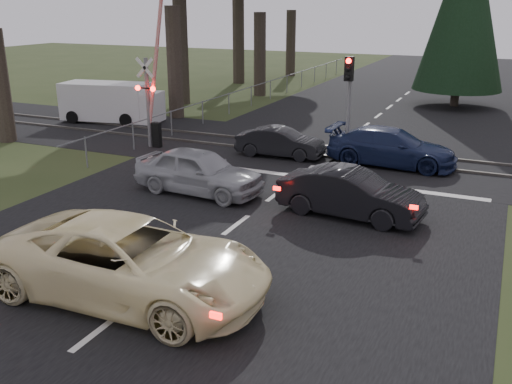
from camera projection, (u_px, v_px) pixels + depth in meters
The scene contains 16 objects.
ground at pixel (181, 268), 13.56m from camera, with size 120.00×120.00×0.00m, color #2F3B1B.
road at pixel (315, 164), 22.21m from camera, with size 14.00×100.00×0.01m, color black.
rail_corridor at pixel (330, 152), 23.94m from camera, with size 120.00×8.00×0.01m, color black.
stop_line at pixel (299, 176), 20.65m from camera, with size 13.00×0.35×0.00m, color silver.
rail_near at pixel (325, 156), 23.23m from camera, with size 120.00×0.12×0.10m, color #59544C.
rail_far at pixel (336, 147), 24.62m from camera, with size 120.00×0.12×0.10m, color #59544C.
crossing_signal at pixel (152, 100), 24.21m from camera, with size 1.62×0.38×6.96m.
traffic_signal_center at pixel (348, 91), 21.52m from camera, with size 0.32×0.48×4.10m.
conifer_tree at pixel (465, 2), 32.80m from camera, with size 5.20×5.20×11.00m.
fence_left at pixel (261, 102), 36.06m from camera, with size 0.10×36.00×1.20m, color slate, non-canonical shape.
cream_coupe at pixel (130, 261), 11.99m from camera, with size 2.79×6.04×1.68m, color #FCEDB5.
dark_hatchback at pixel (350, 194), 16.62m from camera, with size 1.47×4.22×1.39m, color black.
silver_car at pixel (199, 171), 18.66m from camera, with size 1.76×4.37×1.49m, color #9D9FA4.
blue_sedan at pixel (392, 147), 21.87m from camera, with size 2.00×4.91×1.43m, color #162044.
dark_car_far at pixel (280, 142), 23.16m from camera, with size 1.25×3.58×1.18m, color black.
white_van at pixel (114, 102), 29.77m from camera, with size 5.45×2.73×2.03m.
Camera 1 is at (6.68, -10.47, 6.01)m, focal length 40.00 mm.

